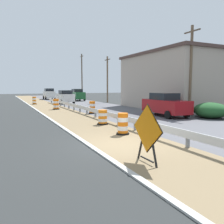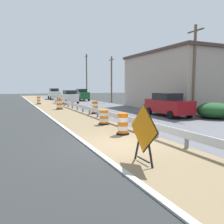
{
  "view_description": "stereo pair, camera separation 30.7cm",
  "coord_description": "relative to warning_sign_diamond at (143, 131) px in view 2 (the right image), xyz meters",
  "views": [
    {
      "loc": [
        -4.46,
        -8.47,
        2.44
      ],
      "look_at": [
        0.57,
        2.11,
        1.16
      ],
      "focal_mm": 36.9,
      "sensor_mm": 36.0,
      "label": 1
    },
    {
      "loc": [
        -4.18,
        -8.6,
        2.44
      ],
      "look_at": [
        0.57,
        2.11,
        1.16
      ],
      "focal_mm": 36.9,
      "sensor_mm": 36.0,
      "label": 2
    }
  ],
  "objects": [
    {
      "name": "car_lead_far_lane",
      "position": [
        4.33,
        27.94,
        -0.07
      ],
      "size": [
        2.1,
        4.11,
        1.95
      ],
      "rotation": [
        0.0,
        0.0,
        1.61
      ],
      "color": "silver",
      "rests_on": "ground"
    },
    {
      "name": "utility_pole_far",
      "position": [
        10.81,
        39.68,
        3.67
      ],
      "size": [
        0.24,
        1.8,
        9.11
      ],
      "color": "brown",
      "rests_on": "ground"
    },
    {
      "name": "car_trailing_near_lane",
      "position": [
        8.2,
        9.42,
        -0.07
      ],
      "size": [
        2.12,
        4.68,
        1.94
      ],
      "rotation": [
        0.0,
        0.0,
        -1.6
      ],
      "color": "maroon",
      "rests_on": "ground"
    },
    {
      "name": "warning_sign_diamond",
      "position": [
        0.0,
        0.0,
        0.0
      ],
      "size": [
        0.07,
        1.59,
        1.93
      ],
      "rotation": [
        0.0,
        0.0,
        3.15
      ],
      "color": "black",
      "rests_on": "ground"
    },
    {
      "name": "roadside_shop_near",
      "position": [
        14.21,
        15.21,
        2.11
      ],
      "size": [
        8.55,
        12.24,
        6.29
      ],
      "color": "#AD9E8E",
      "rests_on": "ground"
    },
    {
      "name": "utility_pole_mid",
      "position": [
        10.86,
        27.09,
        2.68
      ],
      "size": [
        0.24,
        1.8,
        7.15
      ],
      "color": "brown",
      "rests_on": "ground"
    },
    {
      "name": "traffic_barrel_close",
      "position": [
        1.74,
        7.67,
        -0.62
      ],
      "size": [
        0.72,
        0.72,
        0.95
      ],
      "color": "orange",
      "rests_on": "ground"
    },
    {
      "name": "far_lane_asphalt",
      "position": [
        6.48,
        2.45,
        -1.04
      ],
      "size": [
        7.42,
        120.0,
        0.0
      ],
      "primitive_type": "cube",
      "color": "#56565B",
      "rests_on": "ground"
    },
    {
      "name": "car_mid_far_lane",
      "position": [
        8.03,
        33.91,
        0.0
      ],
      "size": [
        2.01,
        4.45,
        2.1
      ],
      "rotation": [
        0.0,
        0.0,
        -1.59
      ],
      "color": "#195128",
      "rests_on": "ground"
    },
    {
      "name": "traffic_barrel_nearest",
      "position": [
        1.44,
        4.32,
        -0.54
      ],
      "size": [
        0.67,
        0.67,
        1.11
      ],
      "color": "orange",
      "rests_on": "ground"
    },
    {
      "name": "guardrail_median",
      "position": [
        2.53,
        3.98,
        -0.53
      ],
      "size": [
        0.18,
        53.39,
        0.71
      ],
      "color": "silver",
      "rests_on": "ground"
    },
    {
      "name": "median_dirt_strip",
      "position": [
        0.96,
        2.45,
        -1.04
      ],
      "size": [
        3.61,
        120.0,
        0.01
      ],
      "primitive_type": "cube",
      "color": "#7F6B4C",
      "rests_on": "ground"
    },
    {
      "name": "traffic_barrel_far",
      "position": [
        1.13,
        19.18,
        -0.53
      ],
      "size": [
        0.75,
        0.75,
        1.14
      ],
      "color": "orange",
      "rests_on": "ground"
    },
    {
      "name": "car_lead_near_lane",
      "position": [
        4.29,
        40.87,
        0.03
      ],
      "size": [
        2.0,
        4.38,
        2.15
      ],
      "rotation": [
        0.0,
        0.0,
        1.56
      ],
      "color": "silver",
      "rests_on": "ground"
    },
    {
      "name": "traffic_barrel_farther",
      "position": [
        -0.09,
        27.91,
        -0.56
      ],
      "size": [
        0.64,
        0.64,
        1.08
      ],
      "color": "orange",
      "rests_on": "ground"
    },
    {
      "name": "traffic_barrel_mid",
      "position": [
        3.31,
        13.8,
        -0.53
      ],
      "size": [
        0.67,
        0.67,
        1.14
      ],
      "color": "orange",
      "rests_on": "ground"
    },
    {
      "name": "bush_roadside",
      "position": [
        10.68,
        6.91,
        -0.43
      ],
      "size": [
        2.61,
        2.61,
        1.23
      ],
      "primitive_type": "ellipsoid",
      "color": "#1E4C23",
      "rests_on": "ground"
    },
    {
      "name": "utility_pole_near",
      "position": [
        10.75,
        9.28,
        2.94
      ],
      "size": [
        0.24,
        1.8,
        7.66
      ],
      "color": "brown",
      "rests_on": "ground"
    },
    {
      "name": "ground_plane",
      "position": [
        0.36,
        2.45,
        -1.05
      ],
      "size": [
        160.0,
        160.0,
        0.0
      ],
      "primitive_type": "plane",
      "color": "#2B2D2D"
    },
    {
      "name": "curb_near_edge",
      "position": [
        -0.94,
        2.45,
        -1.04
      ],
      "size": [
        0.2,
        120.0,
        0.11
      ],
      "primitive_type": "cube",
      "color": "#ADADA8",
      "rests_on": "ground"
    }
  ]
}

